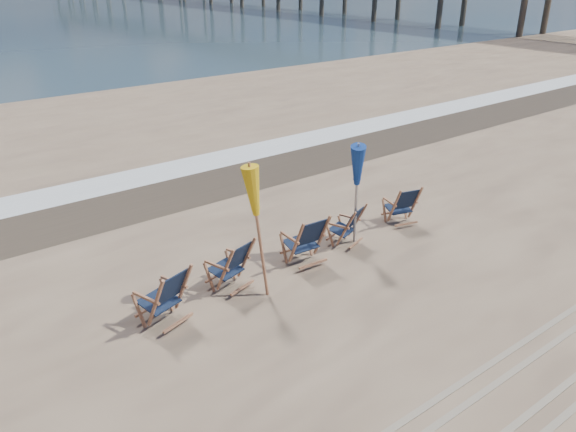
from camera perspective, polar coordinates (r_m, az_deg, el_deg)
name	(u,v)px	position (r m, az deg, el deg)	size (l,w,h in m)	color
surf_foam	(156,173)	(16.09, -13.28, 4.25)	(200.00, 1.40, 0.01)	silver
wet_sand_strip	(181,189)	(14.80, -10.83, 2.70)	(200.00, 2.60, 0.00)	#42362A
tire_tracks	(512,398)	(8.50, 21.79, -16.82)	(80.00, 1.30, 0.01)	gray
beach_chair_0	(184,289)	(9.31, -10.54, -7.33)	(0.69, 0.77, 1.07)	#121D36
beach_chair_1	(247,260)	(10.11, -4.22, -4.43)	(0.65, 0.73, 1.01)	#121D36
beach_chair_2	(322,237)	(10.81, 3.50, -2.16)	(0.69, 0.78, 1.08)	#121D36
beach_chair_3	(358,222)	(11.73, 7.09, -0.57)	(0.58, 0.65, 0.91)	#121D36
beach_chair_4	(415,204)	(12.73, 12.80, 1.18)	(0.62, 0.69, 0.96)	#121D36
umbrella_yellow	(259,198)	(9.16, -2.98, 1.86)	(0.30, 0.30, 2.40)	#B0714E
umbrella_blue	(358,165)	(10.95, 7.11, 5.13)	(0.30, 0.30, 2.33)	#A5A5AD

